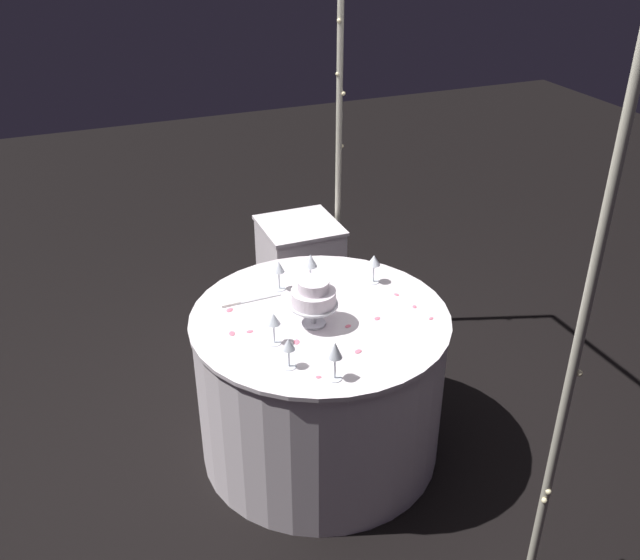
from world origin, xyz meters
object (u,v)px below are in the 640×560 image
object	(u,v)px
decorative_arch	(435,141)
wine_glass_4	(274,321)
main_table	(320,384)
wine_glass_5	(279,269)
side_table	(300,281)
wine_glass_2	(310,262)
wine_glass_0	(374,262)
wine_glass_3	(289,346)
wine_glass_1	(335,352)
cake_knife	(247,301)
tiered_cake	(313,296)

from	to	relation	value
decorative_arch	wine_glass_4	xyz separation A→B (m)	(0.13, -0.80, -0.65)
main_table	wine_glass_5	bearing A→B (deg)	-162.85
main_table	side_table	world-z (taller)	main_table
wine_glass_2	wine_glass_4	world-z (taller)	wine_glass_2
wine_glass_0	wine_glass_5	size ratio (longest dim) A/B	0.98
wine_glass_2	wine_glass_5	size ratio (longest dim) A/B	1.02
wine_glass_3	main_table	bearing A→B (deg)	140.19
decorative_arch	wine_glass_4	size ratio (longest dim) A/B	15.90
wine_glass_3	wine_glass_1	bearing A→B (deg)	44.90
main_table	wine_glass_1	distance (m)	0.71
wine_glass_3	cake_knife	world-z (taller)	wine_glass_3
tiered_cake	wine_glass_0	world-z (taller)	tiered_cake
main_table	wine_glass_3	distance (m)	0.65
wine_glass_1	wine_glass_3	xyz separation A→B (m)	(-0.14, -0.14, -0.03)
tiered_cake	wine_glass_3	xyz separation A→B (m)	(0.26, -0.21, -0.04)
main_table	side_table	bearing A→B (deg)	164.72
decorative_arch	wine_glass_3	xyz separation A→B (m)	(0.32, -0.80, -0.66)
wine_glass_5	wine_glass_4	bearing A→B (deg)	-21.78
cake_knife	wine_glass_3	bearing A→B (deg)	0.80
decorative_arch	wine_glass_4	bearing A→B (deg)	-80.67
wine_glass_1	wine_glass_5	world-z (taller)	wine_glass_1
decorative_arch	main_table	size ratio (longest dim) A/B	1.99
main_table	wine_glass_3	bearing A→B (deg)	-39.81
cake_knife	tiered_cake	bearing A→B (deg)	36.33
wine_glass_4	cake_knife	distance (m)	0.39
main_table	side_table	distance (m)	1.03
side_table	wine_glass_5	distance (m)	0.93
wine_glass_2	tiered_cake	bearing A→B (deg)	-19.27
tiered_cake	decorative_arch	bearing A→B (deg)	95.11
side_table	wine_glass_3	distance (m)	1.50
wine_glass_4	cake_knife	bearing A→B (deg)	-178.96
wine_glass_0	wine_glass_3	world-z (taller)	wine_glass_0
cake_knife	wine_glass_1	bearing A→B (deg)	11.99
decorative_arch	wine_glass_0	bearing A→B (deg)	-138.46
wine_glass_3	decorative_arch	bearing A→B (deg)	111.65
tiered_cake	wine_glass_5	distance (m)	0.36
wine_glass_1	wine_glass_4	world-z (taller)	wine_glass_1
wine_glass_1	wine_glass_3	world-z (taller)	wine_glass_1
tiered_cake	cake_knife	xyz separation A→B (m)	(-0.30, -0.22, -0.14)
wine_glass_4	decorative_arch	bearing A→B (deg)	99.33
tiered_cake	wine_glass_3	size ratio (longest dim) A/B	1.59
main_table	wine_glass_2	xyz separation A→B (m)	(-0.31, 0.07, 0.51)
wine_glass_2	main_table	bearing A→B (deg)	-13.42
wine_glass_3	wine_glass_4	size ratio (longest dim) A/B	0.94
wine_glass_2	cake_knife	bearing A→B (deg)	-80.22
wine_glass_5	main_table	bearing A→B (deg)	17.15
wine_glass_5	cake_knife	bearing A→B (deg)	-73.01
decorative_arch	cake_knife	xyz separation A→B (m)	(-0.25, -0.81, -0.76)
tiered_cake	wine_glass_1	size ratio (longest dim) A/B	1.28
side_table	wine_glass_2	distance (m)	0.88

